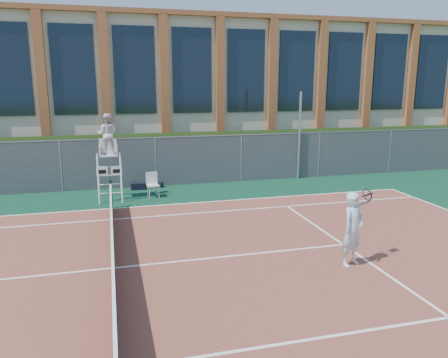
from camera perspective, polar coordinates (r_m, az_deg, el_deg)
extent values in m
plane|color=#233814|center=(11.51, -14.18, -11.35)|extent=(120.00, 120.00, 0.00)
cube|color=#0C3725|center=(12.43, -14.25, -9.50)|extent=(36.00, 20.00, 0.01)
cube|color=brown|center=(11.50, -14.19, -11.26)|extent=(23.77, 10.97, 0.02)
cylinder|color=black|center=(16.65, -14.55, -1.93)|extent=(0.10, 0.10, 1.10)
cube|color=black|center=(11.33, -14.31, -9.22)|extent=(0.03, 11.00, 0.86)
cube|color=white|center=(11.18, -14.43, -7.05)|extent=(0.06, 11.20, 0.07)
cube|color=black|center=(20.85, -14.73, 2.45)|extent=(40.00, 1.40, 2.20)
cube|color=beige|center=(28.57, -15.13, 10.87)|extent=(44.00, 10.00, 8.00)
cube|color=#99522C|center=(28.78, -15.61, 19.04)|extent=(45.00, 10.60, 0.25)
cylinder|color=#9EA0A5|center=(21.31, 9.81, 5.57)|extent=(0.12, 0.12, 4.17)
cylinder|color=white|center=(17.48, -16.11, -0.17)|extent=(0.05, 0.52, 1.88)
cylinder|color=white|center=(17.47, -13.26, -0.01)|extent=(0.05, 0.52, 1.88)
cylinder|color=white|center=(18.42, -16.05, 0.46)|extent=(0.05, 0.52, 1.88)
cylinder|color=white|center=(18.42, -13.35, 0.61)|extent=(0.05, 0.52, 1.88)
cube|color=white|center=(17.78, -14.85, 3.04)|extent=(0.68, 0.58, 0.06)
cube|color=white|center=(18.00, -14.91, 4.24)|extent=(0.68, 0.05, 0.58)
cube|color=white|center=(17.50, -15.63, 0.93)|extent=(0.42, 0.03, 0.33)
cube|color=white|center=(17.50, -13.86, 1.03)|extent=(0.42, 0.03, 0.33)
imported|color=silver|center=(17.72, -15.00, 5.70)|extent=(0.88, 0.75, 1.59)
cube|color=silver|center=(17.95, -9.26, -0.82)|extent=(0.52, 0.52, 0.04)
cube|color=silver|center=(18.10, -9.43, 0.15)|extent=(0.47, 0.09, 0.50)
cylinder|color=silver|center=(17.80, -9.70, -1.81)|extent=(0.03, 0.03, 0.47)
cylinder|color=silver|center=(17.87, -8.51, -1.71)|extent=(0.03, 0.03, 0.47)
cylinder|color=silver|center=(18.16, -9.94, -1.53)|extent=(0.03, 0.03, 0.47)
cylinder|color=silver|center=(18.23, -8.77, -1.43)|extent=(0.03, 0.03, 0.47)
cube|color=black|center=(19.42, -11.07, -0.94)|extent=(0.68, 0.29, 0.29)
cube|color=black|center=(19.76, -8.79, -0.73)|extent=(0.59, 0.46, 0.22)
imported|color=silver|center=(11.49, 16.49, -6.30)|extent=(0.82, 0.70, 1.90)
torus|color=navy|center=(11.73, 18.21, -1.97)|extent=(0.38, 0.30, 0.30)
sphere|color=#CCE533|center=(11.94, 18.14, -1.96)|extent=(0.07, 0.07, 0.07)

